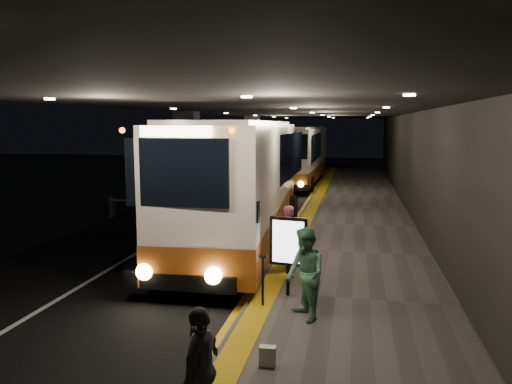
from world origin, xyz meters
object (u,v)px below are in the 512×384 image
(coach_main, at_px, (243,187))
(coach_second, at_px, (300,158))
(passenger_boarding, at_px, (290,236))
(bag_plain, at_px, (268,356))
(passenger_waiting_grey, at_px, (201,369))
(info_sign, at_px, (288,243))
(stanchion_post, at_px, (263,281))
(passenger_waiting_green, at_px, (305,274))
(bag_polka, at_px, (308,296))

(coach_main, bearing_deg, coach_second, 86.31)
(coach_main, bearing_deg, passenger_boarding, -60.05)
(coach_main, relative_size, bag_plain, 39.02)
(passenger_waiting_grey, relative_size, info_sign, 0.90)
(passenger_boarding, bearing_deg, coach_main, 25.35)
(bag_plain, distance_m, stanchion_post, 2.66)
(passenger_waiting_grey, bearing_deg, passenger_waiting_green, 172.37)
(coach_main, relative_size, stanchion_post, 11.86)
(coach_main, bearing_deg, stanchion_post, -76.85)
(stanchion_post, bearing_deg, passenger_waiting_green, -30.42)
(coach_second, bearing_deg, bag_polka, -81.85)
(coach_second, height_order, bag_plain, coach_second)
(passenger_boarding, bearing_deg, info_sign, 178.41)
(coach_main, distance_m, info_sign, 5.82)
(coach_second, bearing_deg, passenger_waiting_green, -82.06)
(coach_main, distance_m, bag_polka, 6.60)
(coach_main, xyz_separation_m, bag_plain, (2.37, -8.67, -1.57))
(passenger_boarding, distance_m, bag_polka, 2.96)
(passenger_waiting_grey, distance_m, bag_polka, 4.77)
(passenger_waiting_grey, distance_m, stanchion_post, 4.36)
(coach_second, relative_size, info_sign, 6.56)
(coach_second, bearing_deg, passenger_boarding, -83.08)
(info_sign, bearing_deg, passenger_waiting_grey, -84.95)
(passenger_boarding, xyz_separation_m, stanchion_post, (-0.17, -3.08, -0.29))
(passenger_boarding, relative_size, stanchion_post, 1.54)
(bag_polka, bearing_deg, coach_second, 96.88)
(passenger_waiting_green, xyz_separation_m, bag_plain, (-0.38, -2.02, -0.75))
(bag_plain, relative_size, info_sign, 0.18)
(passenger_waiting_grey, bearing_deg, passenger_boarding, -175.23)
(passenger_boarding, distance_m, stanchion_post, 3.10)
(coach_main, bearing_deg, bag_plain, -78.12)
(stanchion_post, bearing_deg, bag_polka, 17.75)
(passenger_waiting_grey, xyz_separation_m, stanchion_post, (-0.04, 4.35, -0.27))
(passenger_boarding, height_order, info_sign, info_sign)
(coach_main, bearing_deg, bag_polka, -68.13)
(bag_polka, height_order, info_sign, info_sign)
(coach_second, height_order, passenger_boarding, coach_second)
(coach_second, relative_size, passenger_boarding, 7.06)
(coach_second, distance_m, passenger_boarding, 19.45)
(coach_main, height_order, passenger_waiting_grey, coach_main)
(passenger_waiting_green, bearing_deg, coach_main, 172.11)
(stanchion_post, bearing_deg, info_sign, 60.11)
(coach_main, relative_size, passenger_boarding, 7.70)
(coach_second, relative_size, bag_plain, 35.80)
(passenger_boarding, xyz_separation_m, passenger_waiting_green, (0.77, -3.63, 0.09))
(bag_polka, distance_m, stanchion_post, 1.04)
(coach_second, xyz_separation_m, passenger_waiting_grey, (1.78, -26.78, -0.80))
(passenger_waiting_green, xyz_separation_m, passenger_waiting_grey, (-0.91, -3.80, -0.11))
(bag_polka, bearing_deg, coach_main, 115.31)
(info_sign, bearing_deg, coach_second, 105.22)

